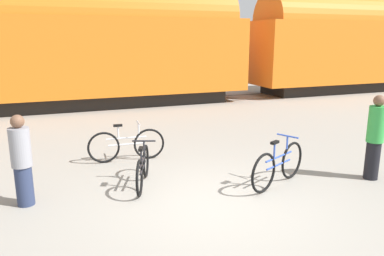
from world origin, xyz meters
name	(u,v)px	position (x,y,z in m)	size (l,w,h in m)	color
ground_plane	(214,204)	(0.00, 0.00, 0.00)	(80.00, 80.00, 0.00)	gray
freight_train	(110,43)	(0.00, 10.44, 2.59)	(36.56, 2.86, 4.96)	black
rail_near	(116,108)	(0.00, 9.72, 0.01)	(48.56, 0.07, 0.01)	#4C4238
rail_far	(111,102)	(0.00, 11.16, 0.01)	(48.56, 0.07, 0.01)	#4C4238
bicycle_blue	(278,165)	(1.52, 0.35, 0.40)	(1.64, 0.81, 0.95)	black
bicycle_black	(143,168)	(-0.94, 1.25, 0.36)	(0.63, 1.55, 0.84)	black
bicycle_silver	(127,145)	(-0.92, 2.87, 0.39)	(1.78, 0.46, 0.91)	black
person_in_green	(375,137)	(3.48, -0.03, 0.87)	(0.33, 0.33, 1.72)	black
person_in_grey	(22,161)	(-3.02, 1.14, 0.79)	(0.34, 0.34, 1.58)	#283351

